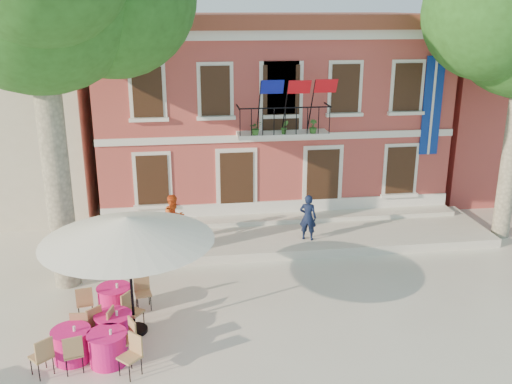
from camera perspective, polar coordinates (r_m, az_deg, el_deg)
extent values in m
plane|color=beige|center=(15.83, -1.02, -11.27)|extent=(90.00, 90.00, 0.00)
cube|color=#AD423E|center=(24.36, 0.78, 7.98)|extent=(13.00, 8.00, 7.00)
cube|color=brown|center=(23.99, 0.82, 16.83)|extent=(13.50, 8.50, 0.50)
cube|color=silver|center=(20.11, 2.58, 15.45)|extent=(13.30, 0.35, 0.35)
cube|color=silver|center=(20.05, 2.70, 5.78)|extent=(3.20, 0.90, 0.15)
cube|color=black|center=(19.48, 2.96, 8.41)|extent=(3.20, 0.04, 0.04)
cube|color=navy|center=(21.98, 17.20, 8.21)|extent=(0.70, 0.05, 3.60)
cube|color=#0D1594|center=(18.87, 0.47, 10.43)|extent=(0.76, 0.27, 0.47)
cube|color=red|center=(19.03, 3.20, 10.46)|extent=(0.76, 0.29, 0.47)
cube|color=red|center=(19.22, 5.88, 10.47)|extent=(0.76, 0.27, 0.47)
imported|color=#26591E|center=(19.54, -0.02, 6.42)|extent=(0.43, 0.37, 0.48)
imported|color=#26591E|center=(19.70, 2.88, 6.49)|extent=(0.26, 0.21, 0.48)
imported|color=#26591E|center=(19.91, 5.72, 6.55)|extent=(0.27, 0.27, 0.48)
cube|color=silver|center=(19.97, 3.16, -4.36)|extent=(14.00, 3.40, 0.30)
cylinder|color=#A59E84|center=(16.61, -19.40, 2.49)|extent=(0.73, 0.73, 7.18)
cylinder|color=#A59E84|center=(21.22, 24.21, 3.94)|extent=(0.60, 0.60, 6.31)
cylinder|color=black|center=(14.99, -12.04, -13.35)|extent=(0.65, 0.65, 0.08)
cylinder|color=black|center=(14.36, -12.38, -8.86)|extent=(0.07, 0.07, 2.71)
cone|color=white|center=(13.79, -12.77, -3.62)|extent=(4.12, 4.12, 0.60)
imported|color=#0F1732|center=(19.03, 5.21, -2.54)|extent=(0.67, 0.57, 1.57)
imported|color=#E5541B|center=(18.86, -8.19, -2.70)|extent=(1.02, 1.00, 1.66)
cylinder|color=#E71578|center=(13.79, -14.60, -14.92)|extent=(0.84, 0.84, 0.75)
cylinder|color=#E71578|center=(13.59, -14.73, -13.55)|extent=(0.90, 0.90, 0.02)
cube|color=#AD7B56|center=(13.70, -17.83, -15.00)|extent=(0.51, 0.51, 0.95)
cube|color=#AD7B56|center=(13.24, -12.53, -15.77)|extent=(0.59, 0.59, 0.95)
cube|color=#AD7B56|center=(14.33, -13.52, -13.01)|extent=(0.52, 0.52, 0.95)
cylinder|color=#E71578|center=(14.47, -14.01, -13.18)|extent=(0.84, 0.84, 0.75)
cylinder|color=#E71578|center=(14.28, -14.13, -11.85)|extent=(0.90, 0.90, 0.02)
cube|color=#AD7B56|center=(13.81, -12.95, -14.24)|extent=(0.56, 0.56, 0.95)
cube|color=#AD7B56|center=(14.91, -12.15, -11.60)|extent=(0.58, 0.58, 0.95)
cube|color=#AD7B56|center=(14.58, -17.01, -12.75)|extent=(0.45, 0.45, 0.95)
cylinder|color=#E71578|center=(15.73, -13.96, -10.49)|extent=(0.84, 0.84, 0.75)
cylinder|color=#E71578|center=(15.55, -14.06, -9.24)|extent=(0.90, 0.90, 0.02)
cube|color=#AD7B56|center=(15.67, -16.76, -10.45)|extent=(0.49, 0.49, 0.95)
cube|color=#AD7B56|center=(15.74, -11.23, -9.86)|extent=(0.49, 0.49, 0.95)
cylinder|color=#E71578|center=(14.14, -17.92, -14.37)|extent=(0.84, 0.84, 0.75)
cylinder|color=#E71578|center=(13.94, -18.08, -13.03)|extent=(0.90, 0.90, 0.02)
cube|color=#AD7B56|center=(14.40, -15.36, -13.00)|extent=(0.59, 0.59, 0.95)
cube|color=#AD7B56|center=(13.80, -20.70, -15.07)|extent=(0.59, 0.59, 0.95)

